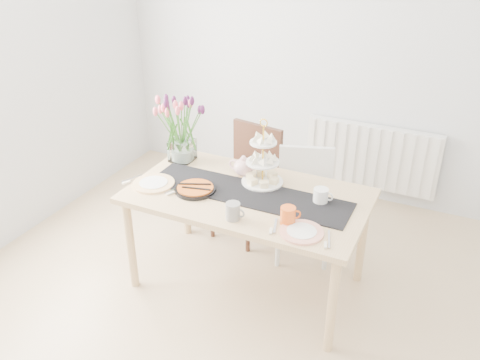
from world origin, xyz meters
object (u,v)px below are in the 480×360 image
at_px(plate_left, 154,183).
at_px(plate_right, 302,232).
at_px(mug_grey, 233,211).
at_px(cream_jug, 321,196).
at_px(tart_tin, 195,189).
at_px(chair_white, 304,195).
at_px(mug_orange, 288,215).
at_px(dining_table, 248,203).
at_px(tulip_vase, 180,119).
at_px(radiator, 371,156).
at_px(cake_stand, 263,168).
at_px(teapot, 243,167).
at_px(chair_brown, 249,173).

bearing_deg(plate_left, plate_right, -6.65).
bearing_deg(mug_grey, cream_jug, 47.66).
bearing_deg(tart_tin, chair_white, 52.00).
bearing_deg(chair_white, mug_orange, -97.66).
relative_size(chair_white, mug_grey, 7.81).
xyz_separation_m(chair_white, cream_jug, (0.26, -0.49, 0.31)).
xyz_separation_m(dining_table, tulip_vase, (-0.66, 0.26, 0.41)).
xyz_separation_m(radiator, cake_stand, (-0.48, -1.42, 0.42)).
bearing_deg(cream_jug, tart_tin, -165.44).
bearing_deg(teapot, plate_right, -34.79).
xyz_separation_m(tart_tin, plate_right, (0.82, -0.17, -0.01)).
xyz_separation_m(teapot, tart_tin, (-0.20, -0.34, -0.05)).
relative_size(cake_stand, mug_grey, 3.92).
bearing_deg(tulip_vase, cream_jug, -8.15).
xyz_separation_m(cake_stand, tart_tin, (-0.37, -0.30, -0.11)).
bearing_deg(chair_white, plate_left, -157.52).
distance_m(tart_tin, plate_left, 0.31).
distance_m(cake_stand, plate_right, 0.66).
bearing_deg(plate_right, mug_grey, -175.82).
xyz_separation_m(chair_white, cake_stand, (-0.19, -0.41, 0.38)).
relative_size(cake_stand, tart_tin, 1.55).
bearing_deg(tulip_vase, mug_grey, -39.48).
bearing_deg(plate_left, tulip_vase, 92.66).
relative_size(radiator, chair_brown, 1.30).
distance_m(teapot, tart_tin, 0.40).
bearing_deg(chair_brown, mug_orange, -43.00).
bearing_deg(plate_right, tart_tin, 168.10).
bearing_deg(teapot, cake_stand, -10.31).
bearing_deg(mug_orange, radiator, 49.58).
height_order(dining_table, tart_tin, tart_tin).
distance_m(chair_brown, tulip_vase, 0.77).
height_order(cream_jug, mug_orange, mug_orange).
distance_m(cream_jug, plate_right, 0.40).
relative_size(dining_table, teapot, 7.14).
relative_size(tart_tin, mug_grey, 2.53).
distance_m(radiator, plate_right, 1.91).
bearing_deg(radiator, plate_right, -90.88).
relative_size(mug_grey, mug_orange, 0.98).
relative_size(radiator, chair_white, 1.41).
bearing_deg(dining_table, plate_right, -31.35).
bearing_deg(mug_orange, tart_tin, 135.28).
height_order(chair_brown, tart_tin, chair_brown).
height_order(tulip_vase, mug_grey, tulip_vase).
height_order(radiator, plate_right, plate_right).
height_order(radiator, mug_orange, mug_orange).
relative_size(cake_stand, cream_jug, 4.35).
bearing_deg(tulip_vase, radiator, 48.51).
distance_m(dining_table, mug_grey, 0.36).
height_order(dining_table, chair_brown, chair_brown).
bearing_deg(teapot, plate_left, -137.82).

